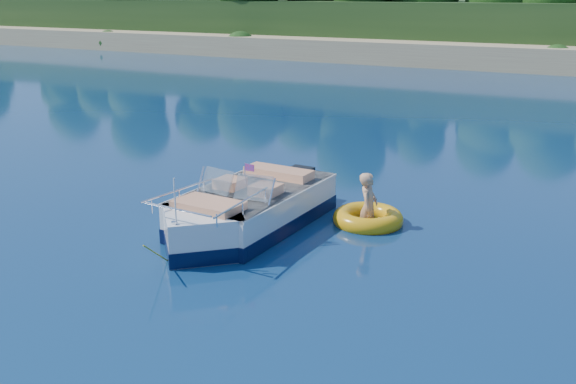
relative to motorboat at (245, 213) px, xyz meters
name	(u,v)px	position (x,y,z in m)	size (l,w,h in m)	color
ground	(255,341)	(2.48, -3.70, -0.36)	(160.00, 160.00, 0.00)	#091E44
motorboat	(245,213)	(0.00, 0.00, 0.00)	(2.13, 5.57, 1.85)	white
tow_tube	(368,219)	(2.09, 1.58, -0.26)	(1.96, 1.96, 0.40)	orange
boy	(368,224)	(2.11, 1.54, -0.36)	(0.58, 0.38, 1.58)	tan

